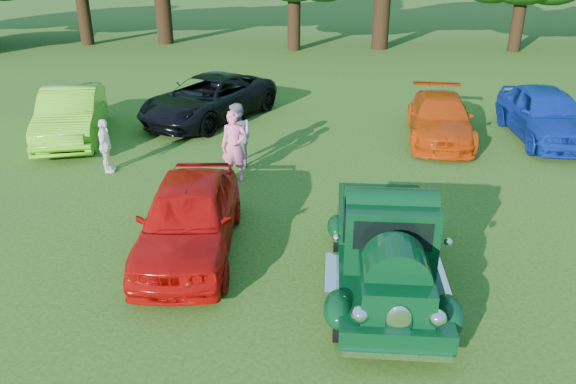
# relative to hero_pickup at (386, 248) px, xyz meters

# --- Properties ---
(ground) EXTENTS (120.00, 120.00, 0.00)m
(ground) POSITION_rel_hero_pickup_xyz_m (-1.09, 0.83, -0.79)
(ground) COLOR #214810
(ground) RESTS_ON ground
(hero_pickup) EXTENTS (2.18, 4.68, 1.83)m
(hero_pickup) POSITION_rel_hero_pickup_xyz_m (0.00, 0.00, 0.00)
(hero_pickup) COLOR black
(hero_pickup) RESTS_ON ground
(red_convertible) EXTENTS (2.18, 4.65, 1.54)m
(red_convertible) POSITION_rel_hero_pickup_xyz_m (-3.82, 0.99, -0.02)
(red_convertible) COLOR #B00907
(red_convertible) RESTS_ON ground
(back_car_lime) EXTENTS (2.97, 5.16, 1.61)m
(back_car_lime) POSITION_rel_hero_pickup_xyz_m (-9.24, 7.74, 0.01)
(back_car_lime) COLOR #60C61A
(back_car_lime) RESTS_ON ground
(back_car_black) EXTENTS (4.75, 6.11, 1.54)m
(back_car_black) POSITION_rel_hero_pickup_xyz_m (-5.34, 10.18, -0.02)
(back_car_black) COLOR black
(back_car_black) RESTS_ON ground
(back_car_orange) EXTENTS (2.30, 4.85, 1.36)m
(back_car_orange) POSITION_rel_hero_pickup_xyz_m (2.40, 8.67, -0.11)
(back_car_orange) COLOR #BD3606
(back_car_orange) RESTS_ON ground
(back_car_blue) EXTENTS (2.11, 4.93, 1.66)m
(back_car_blue) POSITION_rel_hero_pickup_xyz_m (5.69, 8.91, 0.04)
(back_car_blue) COLOR navy
(back_car_blue) RESTS_ON ground
(spectator_pink) EXTENTS (0.72, 0.50, 1.86)m
(spectator_pink) POSITION_rel_hero_pickup_xyz_m (-3.54, 4.82, 0.14)
(spectator_pink) COLOR pink
(spectator_pink) RESTS_ON ground
(spectator_grey) EXTENTS (1.11, 1.07, 1.81)m
(spectator_grey) POSITION_rel_hero_pickup_xyz_m (-3.59, 5.73, 0.11)
(spectator_grey) COLOR gray
(spectator_grey) RESTS_ON ground
(spectator_white) EXTENTS (0.52, 0.92, 1.49)m
(spectator_white) POSITION_rel_hero_pickup_xyz_m (-7.11, 5.08, -0.05)
(spectator_white) COLOR white
(spectator_white) RESTS_ON ground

